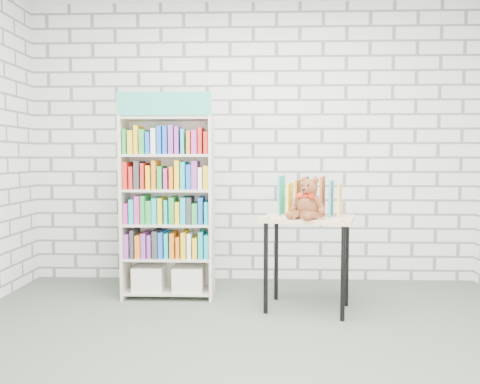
{
  "coord_description": "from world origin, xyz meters",
  "views": [
    {
      "loc": [
        0.03,
        -2.77,
        1.26
      ],
      "look_at": [
        -0.1,
        0.95,
        0.98
      ],
      "focal_mm": 35.0,
      "sensor_mm": 36.0,
      "label": 1
    }
  ],
  "objects": [
    {
      "name": "ground",
      "position": [
        0.0,
        0.0,
        0.0
      ],
      "size": [
        4.5,
        4.5,
        0.0
      ],
      "primitive_type": "plane",
      "color": "#464F43",
      "rests_on": "ground"
    },
    {
      "name": "room_shell",
      "position": [
        0.0,
        0.0,
        1.78
      ],
      "size": [
        4.52,
        4.02,
        2.81
      ],
      "color": "silver",
      "rests_on": "ground"
    },
    {
      "name": "bookshelf",
      "position": [
        -0.75,
        1.36,
        0.83
      ],
      "size": [
        0.81,
        0.31,
        1.81
      ],
      "color": "beige",
      "rests_on": "ground"
    },
    {
      "name": "display_table",
      "position": [
        0.45,
        1.03,
        0.67
      ],
      "size": [
        0.82,
        0.67,
        0.77
      ],
      "color": "#DCB184",
      "rests_on": "ground"
    },
    {
      "name": "table_books",
      "position": [
        0.48,
        1.14,
        0.92
      ],
      "size": [
        0.54,
        0.34,
        0.3
      ],
      "color": "#28AAAF",
      "rests_on": "display_table"
    },
    {
      "name": "teddy_bear",
      "position": [
        0.44,
        0.92,
        0.91
      ],
      "size": [
        0.32,
        0.31,
        0.33
      ],
      "color": "brown",
      "rests_on": "display_table"
    }
  ]
}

